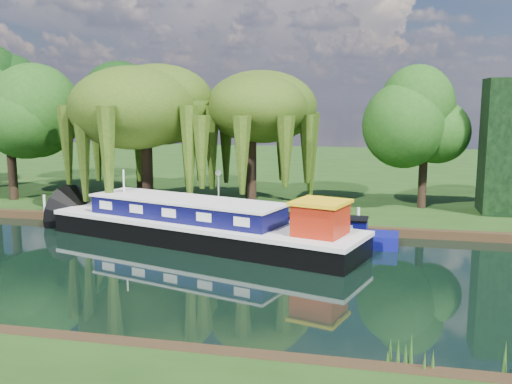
# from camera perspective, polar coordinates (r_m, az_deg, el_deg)

# --- Properties ---
(ground) EXTENTS (120.00, 120.00, 0.00)m
(ground) POSITION_cam_1_polar(r_m,az_deg,el_deg) (25.58, -11.50, -7.36)
(ground) COLOR black
(far_bank) EXTENTS (120.00, 52.00, 0.45)m
(far_bank) POSITION_cam_1_polar(r_m,az_deg,el_deg) (57.67, 2.32, 2.29)
(far_bank) COLOR black
(far_bank) RESTS_ON ground
(dutch_barge) EXTENTS (17.38, 8.61, 3.59)m
(dutch_barge) POSITION_cam_1_polar(r_m,az_deg,el_deg) (29.08, -5.32, -3.38)
(dutch_barge) COLOR black
(dutch_barge) RESTS_ON ground
(narrowboat) EXTENTS (10.30, 2.10, 1.49)m
(narrowboat) POSITION_cam_1_polar(r_m,az_deg,el_deg) (29.39, 4.00, -3.94)
(narrowboat) COLOR navy
(narrowboat) RESTS_ON ground
(willow_left) EXTENTS (7.04, 7.04, 8.44)m
(willow_left) POSITION_cam_1_polar(r_m,az_deg,el_deg) (36.29, -10.99, 8.07)
(willow_left) COLOR black
(willow_left) RESTS_ON far_bank
(willow_right) EXTENTS (6.34, 6.34, 7.72)m
(willow_right) POSITION_cam_1_polar(r_m,az_deg,el_deg) (35.63, -0.52, 7.42)
(willow_right) COLOR black
(willow_right) RESTS_ON far_bank
(tree_far_left) EXTENTS (5.48, 5.48, 8.83)m
(tree_far_left) POSITION_cam_1_polar(r_m,az_deg,el_deg) (42.02, -23.54, 7.50)
(tree_far_left) COLOR black
(tree_far_left) RESTS_ON far_bank
(tree_far_mid) EXTENTS (5.25, 5.25, 8.59)m
(tree_far_mid) POSITION_cam_1_polar(r_m,az_deg,el_deg) (41.55, -11.66, 7.90)
(tree_far_mid) COLOR black
(tree_far_mid) RESTS_ON far_bank
(tree_far_right) EXTENTS (4.64, 4.64, 7.60)m
(tree_far_right) POSITION_cam_1_polar(r_m,az_deg,el_deg) (37.05, 16.56, 6.50)
(tree_far_right) COLOR black
(tree_far_right) RESTS_ON far_bank
(lamppost) EXTENTS (0.36, 0.36, 2.56)m
(lamppost) POSITION_cam_1_polar(r_m,az_deg,el_deg) (34.56, -3.80, 1.24)
(lamppost) COLOR silver
(lamppost) RESTS_ON far_bank
(mooring_posts) EXTENTS (19.16, 0.16, 1.00)m
(mooring_posts) POSITION_cam_1_polar(r_m,az_deg,el_deg) (33.13, -6.45, -1.72)
(mooring_posts) COLOR silver
(mooring_posts) RESTS_ON far_bank
(reeds_near) EXTENTS (33.70, 1.50, 1.10)m
(reeds_near) POSITION_cam_1_polar(r_m,az_deg,el_deg) (16.53, 0.04, -14.61)
(reeds_near) COLOR #184412
(reeds_near) RESTS_ON ground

